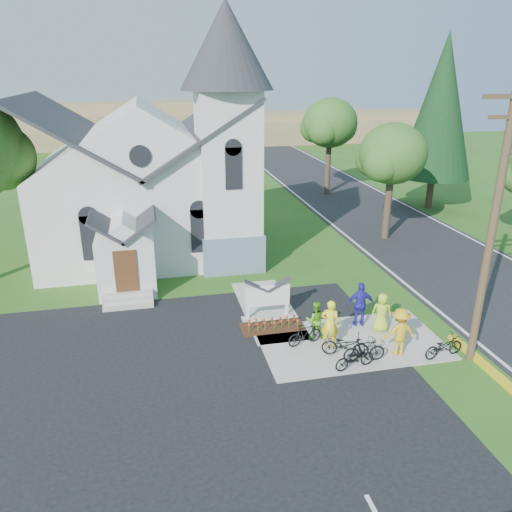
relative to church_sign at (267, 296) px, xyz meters
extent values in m
plane|color=#2B5A19|center=(1.20, -3.20, -1.03)|extent=(120.00, 120.00, 0.00)
cube|color=black|center=(-5.80, -5.20, -1.02)|extent=(20.00, 16.00, 0.02)
cube|color=black|center=(11.20, 11.80, -1.02)|extent=(8.00, 90.00, 0.02)
cube|color=#A49D94|center=(2.70, -2.70, -1.00)|extent=(7.00, 4.00, 0.05)
cube|color=silver|center=(-4.80, 9.80, 1.47)|extent=(11.00, 9.00, 5.00)
cube|color=slate|center=(-0.50, 6.50, -0.03)|extent=(3.20, 3.20, 2.00)
cube|color=silver|center=(-0.50, 6.50, 3.47)|extent=(3.00, 3.00, 9.00)
cone|color=#252529|center=(-0.50, 6.50, 9.97)|extent=(4.50, 4.50, 4.00)
cube|color=silver|center=(-5.80, 4.10, 0.37)|extent=(2.60, 2.40, 2.80)
cube|color=#532E17|center=(-5.80, 2.87, 0.47)|extent=(1.00, 0.10, 2.00)
cube|color=#A49D94|center=(0.00, 0.00, -0.98)|extent=(2.20, 0.40, 0.10)
cube|color=white|center=(-0.85, 0.00, -0.48)|extent=(0.12, 0.12, 1.00)
cube|color=white|center=(0.85, 0.00, -0.48)|extent=(0.12, 0.12, 1.00)
cube|color=white|center=(0.00, 0.00, 0.02)|extent=(1.90, 0.14, 0.90)
cube|color=#34180E|center=(0.00, -0.90, -0.99)|extent=(2.60, 1.10, 0.07)
cylinder|color=#442E22|center=(6.50, -4.70, 3.97)|extent=(0.28, 0.28, 10.00)
cube|color=#442E22|center=(6.50, -4.70, 7.57)|extent=(1.60, 0.12, 0.12)
cylinder|color=#392C1F|center=(9.70, 8.80, 1.00)|extent=(0.44, 0.44, 4.05)
ellipsoid|color=#27501B|center=(9.70, 8.80, 4.22)|extent=(4.00, 4.00, 3.60)
cylinder|color=#392C1F|center=(10.20, 20.80, 1.22)|extent=(0.44, 0.44, 4.50)
ellipsoid|color=#27501B|center=(10.20, 20.80, 4.79)|extent=(4.40, 4.40, 3.96)
cylinder|color=#392C1F|center=(16.20, 14.80, 0.17)|extent=(0.50, 0.50, 2.40)
cone|color=black|center=(16.20, 14.80, 6.37)|extent=(5.20, 5.20, 10.00)
cube|color=olive|center=(7.20, 52.80, 0.97)|extent=(60.00, 8.00, 4.00)
cube|color=olive|center=(-8.80, 54.80, 1.77)|extent=(30.00, 6.00, 5.60)
cube|color=olive|center=(23.20, 50.80, 0.47)|extent=(25.00, 6.00, 3.00)
imported|color=yellow|center=(1.74, -2.80, -0.02)|extent=(0.82, 0.68, 1.92)
imported|color=black|center=(2.09, -4.40, -0.57)|extent=(1.64, 0.83, 0.82)
imported|color=#58AE20|center=(1.42, -2.04, -0.21)|extent=(0.82, 0.69, 1.53)
imported|color=black|center=(0.88, -2.49, -0.54)|extent=(1.52, 0.77, 0.88)
imported|color=#2721A6|center=(3.53, -1.50, -0.02)|extent=(1.19, 0.69, 1.90)
imported|color=black|center=(2.07, -3.57, -0.52)|extent=(1.82, 1.20, 0.91)
imported|color=gold|center=(4.03, -3.88, -0.05)|extent=(1.23, 0.74, 1.86)
imported|color=black|center=(2.60, -4.07, -0.51)|extent=(1.59, 0.54, 0.94)
imported|color=#AED427|center=(4.18, -2.11, -0.16)|extent=(0.94, 0.79, 1.64)
imported|color=black|center=(5.56, -4.40, -0.55)|extent=(1.71, 0.83, 0.86)
camera|label=1|loc=(-4.53, -18.41, 8.99)|focal=35.00mm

